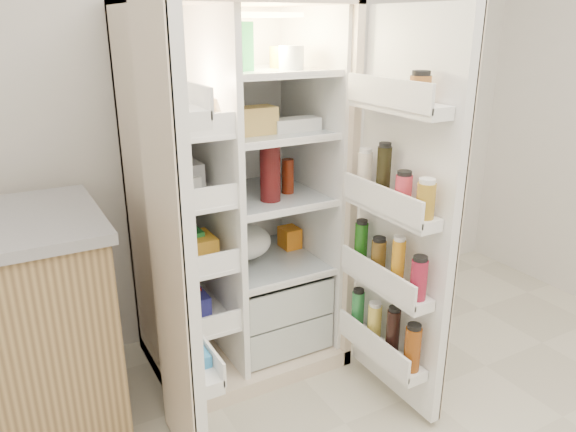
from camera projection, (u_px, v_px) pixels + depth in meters
wall_back at (234, 90)px, 2.89m from camera, size 4.00×0.02×2.70m
refrigerator at (237, 222)px, 2.74m from camera, size 0.92×0.70×1.80m
freezer_door at (173, 258)px, 1.95m from camera, size 0.15×0.40×1.72m
fridge_door at (402, 225)px, 2.34m from camera, size 0.17×0.58×1.72m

